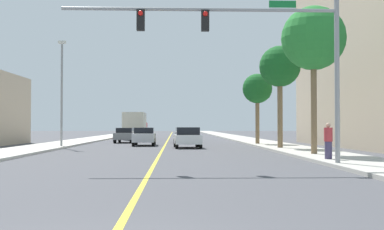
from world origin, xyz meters
The scene contains 16 objects.
ground centered at (0.00, 42.00, 0.00)m, with size 192.00×192.00×0.00m, color #47474C.
sidewalk_left centered at (-8.83, 42.00, 0.07)m, with size 3.56×168.00×0.15m, color beige.
sidewalk_right centered at (8.83, 42.00, 0.07)m, with size 3.56×168.00×0.15m, color #B2ADA3.
lane_marking_center centered at (0.00, 42.00, 0.00)m, with size 0.16×144.00×0.01m, color yellow.
traffic_signal_mast centered at (4.04, 13.13, 5.05)m, with size 11.18×0.36×6.71m.
street_lamp centered at (-7.55, 29.11, 4.47)m, with size 0.56×0.28×7.80m.
palm_near centered at (8.29, 19.06, 6.29)m, with size 3.43×3.43×7.91m.
palm_mid centered at (8.07, 26.01, 5.63)m, with size 2.82×2.82×6.99m.
palm_far centered at (7.74, 32.97, 4.68)m, with size 2.48×2.48×5.86m.
car_silver centered at (-1.68, 32.84, 0.76)m, with size 1.82×4.10×1.49m.
car_black centered at (1.72, 38.31, 0.69)m, with size 1.86×4.39×1.31m.
car_green centered at (1.84, 45.92, 0.74)m, with size 2.05×4.34×1.46m.
car_gray centered at (-3.97, 39.35, 0.74)m, with size 1.87×3.97×1.43m.
car_white centered at (1.77, 28.81, 0.79)m, with size 2.06×3.89×1.53m.
delivery_truck centered at (-3.98, 50.61, 1.69)m, with size 2.48×8.99×3.19m.
pedestrian centered at (7.77, 15.23, 0.96)m, with size 0.38×0.38×1.62m.
Camera 1 is at (0.92, -5.19, 1.65)m, focal length 43.00 mm.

